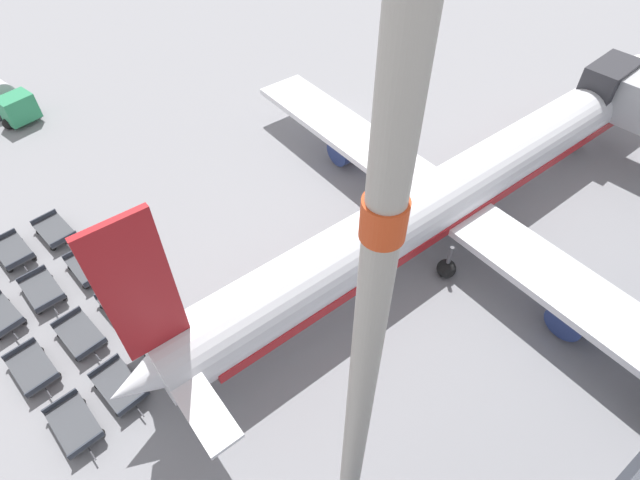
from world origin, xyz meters
The scene contains 14 objects.
ground_plane centered at (0.00, 0.00, 0.00)m, with size 500.00×500.00×0.00m, color gray.
airplane centered at (14.51, -1.07, 3.17)m, with size 36.30×45.76×12.29m.
baggage_dolly_row_near_col_b centered at (4.68, -26.77, 0.48)m, with size 3.73×2.25×0.92m.
baggage_dolly_row_near_col_c centered at (9.12, -26.23, 0.48)m, with size 3.71×2.08×0.92m.
baggage_dolly_row_near_col_d centered at (13.31, -25.49, 0.48)m, with size 3.70×2.00×0.92m.
baggage_dolly_row_mid_a_col_a centered at (0.08, -24.90, 0.48)m, with size 3.71×2.08×0.92m.
baggage_dolly_row_mid_a_col_b centered at (4.31, -24.34, 0.48)m, with size 3.69×2.00×0.92m.
baggage_dolly_row_mid_a_col_c centered at (8.59, -23.61, 0.48)m, with size 3.72×2.12×0.92m.
baggage_dolly_row_mid_a_col_d centered at (12.72, -23.05, 0.48)m, with size 3.72×2.12×0.92m.
baggage_dolly_row_mid_b_col_a centered at (-0.17, -22.26, 0.48)m, with size 3.72×2.10×0.92m.
baggage_dolly_row_mid_b_col_b centered at (4.11, -21.63, 0.48)m, with size 3.70×2.01×0.92m.
baggage_dolly_row_mid_b_col_c centered at (8.10, -21.08, 0.48)m, with size 3.71×2.08×0.92m.
baggage_dolly_row_mid_b_col_d centered at (12.50, -20.29, 0.48)m, with size 3.73×2.24×0.92m.
apron_light_mast centered at (24.89, -18.79, 13.94)m, with size 2.00×0.70×24.33m.
Camera 1 is at (27.95, -22.10, 23.49)m, focal length 28.00 mm.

